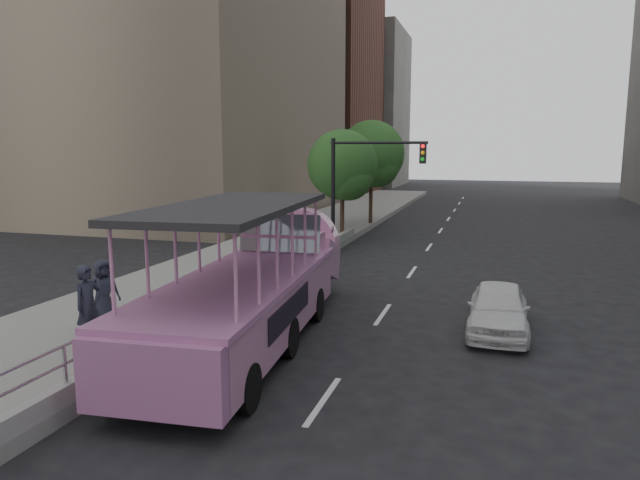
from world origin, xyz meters
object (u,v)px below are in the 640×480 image
(car, at_px, (498,308))
(pedestrian_near, at_px, (88,306))
(duck_boat, at_px, (257,286))
(traffic_signal, at_px, (360,178))
(pedestrian_far, at_px, (104,291))
(street_tree_near, at_px, (344,168))
(parking_sign, at_px, (295,233))
(street_tree_far, at_px, (373,156))

(car, xyz_separation_m, pedestrian_near, (-8.84, -4.72, 0.60))
(duck_boat, distance_m, traffic_signal, 11.59)
(pedestrian_far, bearing_deg, street_tree_near, 20.32)
(traffic_signal, bearing_deg, parking_sign, -105.24)
(car, xyz_separation_m, traffic_signal, (-5.87, 9.23, 2.86))
(traffic_signal, bearing_deg, street_tree_near, 114.98)
(car, relative_size, street_tree_far, 0.58)
(parking_sign, bearing_deg, street_tree_near, 92.13)
(duck_boat, bearing_deg, street_tree_far, 93.90)
(pedestrian_near, distance_m, street_tree_near, 17.62)
(duck_boat, height_order, pedestrian_far, duck_boat)
(traffic_signal, relative_size, street_tree_near, 0.91)
(pedestrian_near, bearing_deg, traffic_signal, -2.03)
(duck_boat, distance_m, street_tree_far, 21.07)
(car, relative_size, parking_sign, 1.41)
(car, bearing_deg, pedestrian_far, -161.98)
(traffic_signal, bearing_deg, street_tree_far, 98.43)
(duck_boat, distance_m, parking_sign, 6.78)
(parking_sign, bearing_deg, pedestrian_near, -100.34)
(pedestrian_far, height_order, street_tree_near, street_tree_near)
(duck_boat, height_order, parking_sign, duck_boat)
(car, bearing_deg, traffic_signal, 123.16)
(car, relative_size, pedestrian_far, 2.29)
(duck_boat, height_order, street_tree_far, street_tree_far)
(parking_sign, relative_size, street_tree_far, 0.41)
(parking_sign, height_order, street_tree_far, street_tree_far)
(traffic_signal, height_order, street_tree_near, street_tree_near)
(traffic_signal, height_order, street_tree_far, street_tree_far)
(duck_boat, bearing_deg, car, 20.22)
(pedestrian_near, xyz_separation_m, traffic_signal, (2.97, 13.95, 2.26))
(traffic_signal, bearing_deg, car, -57.56)
(car, bearing_deg, parking_sign, 148.66)
(traffic_signal, relative_size, street_tree_far, 0.81)
(pedestrian_near, height_order, pedestrian_far, pedestrian_near)
(duck_boat, relative_size, parking_sign, 4.06)
(pedestrian_far, bearing_deg, duck_boat, -48.71)
(duck_boat, height_order, car, duck_boat)
(pedestrian_near, xyz_separation_m, street_tree_near, (1.37, 17.37, 2.58))
(car, distance_m, street_tree_near, 15.04)
(pedestrian_near, xyz_separation_m, parking_sign, (1.68, 9.20, 0.44))
(pedestrian_near, relative_size, street_tree_far, 0.29)
(pedestrian_far, distance_m, street_tree_far, 22.06)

